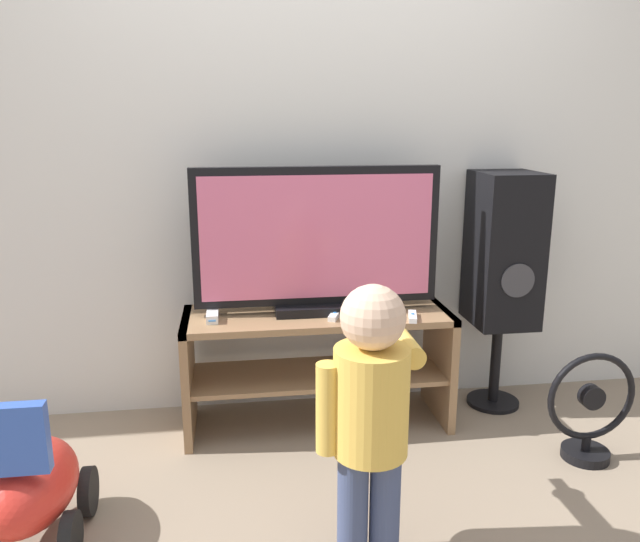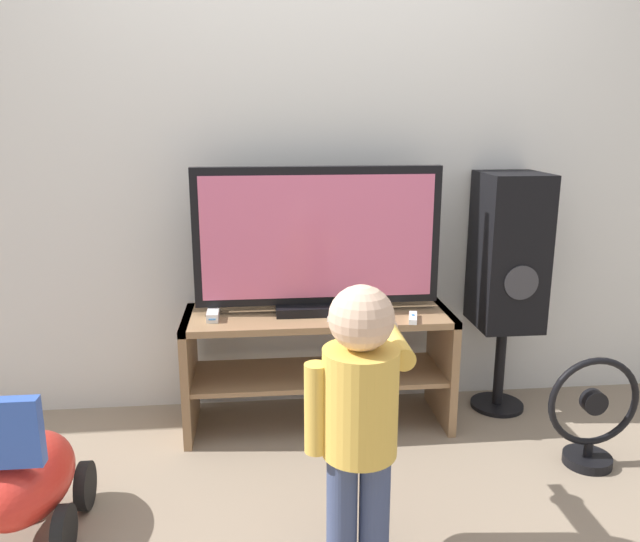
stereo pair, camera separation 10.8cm
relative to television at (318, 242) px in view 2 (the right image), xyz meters
name	(u,v)px [view 2 (the right image)]	position (x,y,z in m)	size (l,w,h in m)	color
ground_plane	(323,444)	(0.00, -0.23, -0.87)	(16.00, 16.00, 0.00)	gray
wall_back	(312,140)	(0.00, 0.27, 0.43)	(10.00, 0.06, 2.60)	silver
tv_stand	(318,351)	(0.00, -0.02, -0.51)	(1.21, 0.42, 0.55)	#93704C
television	(318,242)	(0.00, 0.00, 0.00)	(1.09, 0.20, 0.65)	black
game_console	(213,313)	(-0.47, -0.03, -0.30)	(0.05, 0.19, 0.04)	white
remote_primary	(413,318)	(0.40, -0.17, -0.31)	(0.07, 0.13, 0.03)	white
remote_secondary	(335,315)	(0.07, -0.10, -0.31)	(0.08, 0.13, 0.03)	white
child	(360,403)	(0.04, -0.94, -0.32)	(0.35, 0.51, 0.93)	#3F4C72
speaker_tower	(508,256)	(0.90, 0.05, -0.10)	(0.29, 0.34, 1.16)	black
floor_fan	(592,417)	(1.08, -0.49, -0.65)	(0.39, 0.20, 0.48)	black
ride_on_toy	(24,479)	(-1.08, -0.73, -0.65)	(0.35, 0.48, 0.57)	red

